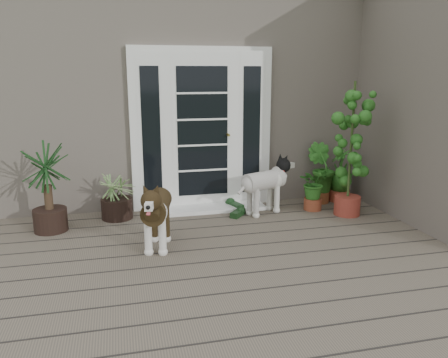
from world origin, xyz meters
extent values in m
cube|color=#6B5B4C|center=(0.00, 0.40, 0.06)|extent=(6.20, 4.60, 0.12)
cube|color=#665E54|center=(0.00, 4.65, 1.55)|extent=(7.40, 4.00, 3.10)
cube|color=white|center=(-0.20, 2.60, 1.19)|extent=(1.90, 0.14, 2.15)
cube|color=white|center=(-0.20, 2.40, 0.14)|extent=(1.60, 0.40, 0.05)
imported|color=#1C5719|center=(1.22, 2.09, 0.38)|extent=(0.55, 0.55, 0.51)
imported|color=#195518|center=(1.47, 2.40, 0.44)|extent=(0.60, 0.60, 0.63)
imported|color=#175219|center=(1.78, 2.40, 0.43)|extent=(0.50, 0.50, 0.63)
camera|label=1|loc=(-1.30, -3.24, 1.93)|focal=35.55mm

